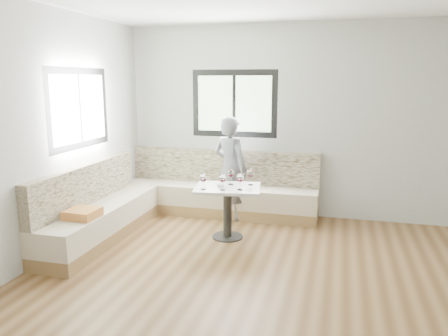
{
  "coord_description": "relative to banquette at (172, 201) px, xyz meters",
  "views": [
    {
      "loc": [
        0.66,
        -3.89,
        1.99
      ],
      "look_at": [
        -0.76,
        1.39,
        0.89
      ],
      "focal_mm": 35.0,
      "sensor_mm": 36.0,
      "label": 1
    }
  ],
  "objects": [
    {
      "name": "banquette",
      "position": [
        0.0,
        0.0,
        0.0
      ],
      "size": [
        2.9,
        2.8,
        0.95
      ],
      "color": "olive",
      "rests_on": "ground"
    },
    {
      "name": "table",
      "position": [
        0.9,
        -0.34,
        0.17
      ],
      "size": [
        0.91,
        0.76,
        0.67
      ],
      "rotation": [
        0.0,
        0.0,
        0.16
      ],
      "color": "black",
      "rests_on": "ground"
    },
    {
      "name": "wine_glass_c",
      "position": [
        1.09,
        -0.45,
        0.49
      ],
      "size": [
        0.09,
        0.09,
        0.21
      ],
      "color": "white",
      "rests_on": "table"
    },
    {
      "name": "wine_glass_a",
      "position": [
        0.64,
        -0.55,
        0.49
      ],
      "size": [
        0.09,
        0.09,
        0.21
      ],
      "color": "white",
      "rests_on": "table"
    },
    {
      "name": "wine_glass_e",
      "position": [
        1.16,
        -0.17,
        0.49
      ],
      "size": [
        0.09,
        0.09,
        0.21
      ],
      "color": "white",
      "rests_on": "table"
    },
    {
      "name": "olive_ramekin",
      "position": [
        0.81,
        -0.35,
        0.36
      ],
      "size": [
        0.09,
        0.09,
        0.04
      ],
      "color": "white",
      "rests_on": "table"
    },
    {
      "name": "wine_glass_b",
      "position": [
        0.88,
        -0.52,
        0.49
      ],
      "size": [
        0.09,
        0.09,
        0.21
      ],
      "color": "white",
      "rests_on": "table"
    },
    {
      "name": "wine_glass_d",
      "position": [
        0.91,
        -0.21,
        0.49
      ],
      "size": [
        0.09,
        0.09,
        0.21
      ],
      "color": "white",
      "rests_on": "table"
    },
    {
      "name": "room",
      "position": [
        1.51,
        -1.55,
        1.08
      ],
      "size": [
        5.01,
        5.01,
        2.81
      ],
      "color": "brown",
      "rests_on": "ground"
    },
    {
      "name": "person",
      "position": [
        0.74,
        0.44,
        0.42
      ],
      "size": [
        0.65,
        0.55,
        1.5
      ],
      "primitive_type": "imported",
      "rotation": [
        0.0,
        0.0,
        2.72
      ],
      "color": "slate",
      "rests_on": "ground"
    }
  ]
}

